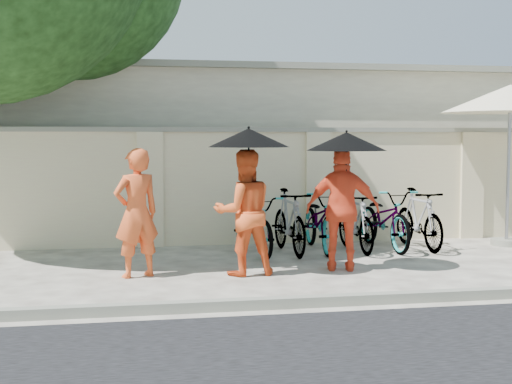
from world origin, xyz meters
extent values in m
plane|color=beige|center=(0.00, 0.00, 0.00)|extent=(80.00, 80.00, 0.00)
cube|color=gray|center=(0.00, -1.70, 0.06)|extent=(40.00, 0.16, 0.12)
cube|color=beige|center=(1.00, 3.20, 1.00)|extent=(20.00, 0.30, 2.00)
cube|color=beige|center=(2.00, 7.00, 1.60)|extent=(14.00, 6.00, 3.20)
imported|color=#E95625|center=(-1.29, 0.40, 0.88)|extent=(0.76, 0.64, 1.76)
imported|color=#EB5621|center=(0.18, 0.27, 0.87)|extent=(0.91, 0.74, 1.74)
cylinder|color=black|center=(0.23, 0.19, 1.44)|extent=(0.02, 0.02, 0.91)
cone|color=black|center=(0.23, 0.19, 1.90)|extent=(1.12, 1.12, 0.26)
imported|color=#F14A25|center=(1.62, 0.33, 0.88)|extent=(1.12, 0.70, 1.77)
cylinder|color=black|center=(1.64, 0.25, 1.43)|extent=(0.02, 0.02, 0.85)
cone|color=black|center=(1.64, 0.25, 1.85)|extent=(1.13, 1.13, 0.26)
cylinder|color=gray|center=(5.19, 2.08, 0.05)|extent=(0.54, 0.54, 0.11)
cylinder|color=#96969B|center=(5.19, 2.08, 1.26)|extent=(0.06, 0.06, 2.53)
cone|color=beige|center=(5.19, 2.08, 2.58)|extent=(3.01, 3.01, 0.48)
imported|color=#96969B|center=(0.63, 1.97, 0.49)|extent=(0.89, 1.92, 0.97)
imported|color=#96969B|center=(1.20, 1.90, 0.53)|extent=(0.59, 1.79, 1.06)
imported|color=#96969B|center=(1.78, 2.09, 0.51)|extent=(0.76, 1.98, 1.02)
imported|color=#96969B|center=(2.35, 1.93, 0.50)|extent=(0.51, 1.68, 1.00)
imported|color=#96969B|center=(2.92, 2.09, 0.52)|extent=(0.81, 2.01, 1.03)
imported|color=#96969B|center=(3.49, 1.99, 0.52)|extent=(0.59, 1.75, 1.04)
camera|label=1|loc=(-1.46, -9.37, 1.92)|focal=50.00mm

